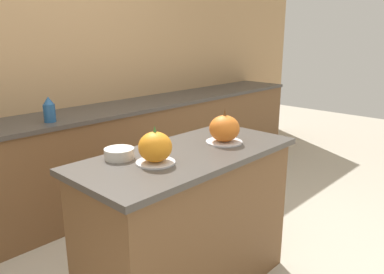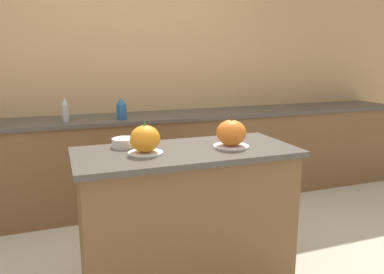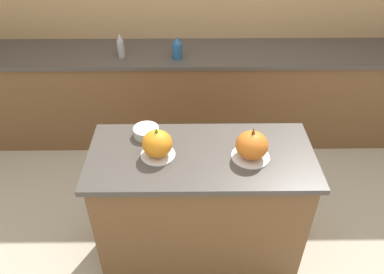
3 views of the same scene
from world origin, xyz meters
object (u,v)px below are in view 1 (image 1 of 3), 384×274
(pumpkin_cake_left, at_px, (155,148))
(pumpkin_cake_right, at_px, (224,129))
(bottle_short, at_px, (49,110))
(mixing_bowl, at_px, (119,153))

(pumpkin_cake_left, bearing_deg, pumpkin_cake_right, -2.32)
(bottle_short, distance_m, mixing_bowl, 1.13)
(pumpkin_cake_right, bearing_deg, mixing_bowl, 160.83)
(pumpkin_cake_left, bearing_deg, bottle_short, 86.26)
(pumpkin_cake_left, height_order, bottle_short, pumpkin_cake_left)
(pumpkin_cake_right, relative_size, mixing_bowl, 1.41)
(pumpkin_cake_right, height_order, bottle_short, pumpkin_cake_right)
(mixing_bowl, bearing_deg, bottle_short, 81.32)
(pumpkin_cake_left, relative_size, bottle_short, 1.04)
(pumpkin_cake_left, distance_m, mixing_bowl, 0.22)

